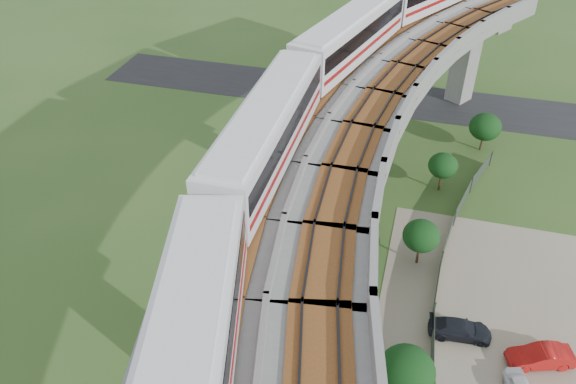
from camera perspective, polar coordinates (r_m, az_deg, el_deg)
name	(u,v)px	position (r m, az deg, el deg)	size (l,w,h in m)	color
ground	(304,293)	(38.24, 1.59, -10.19)	(160.00, 160.00, 0.00)	#315321
dirt_lot	(525,363)	(37.32, 22.97, -15.69)	(18.00, 26.00, 0.04)	gray
asphalt_road	(371,96)	(62.43, 8.39, 9.61)	(60.00, 8.00, 0.03)	#232326
viaduct	(373,193)	(31.79, 8.60, -0.15)	(19.58, 73.98, 11.40)	#99968E
metro_train	(342,85)	(35.95, 5.55, 10.76)	(13.71, 60.96, 3.64)	white
fence	(455,315)	(37.43, 16.58, -11.86)	(3.87, 38.73, 1.50)	#2D382D
tree_0	(485,127)	(54.06, 19.40, 6.26)	(2.87, 2.87, 3.66)	#382314
tree_1	(443,166)	(47.42, 15.47, 2.61)	(2.41, 2.41, 3.44)	#382314
tree_2	(421,236)	(39.65, 13.38, -4.36)	(2.58, 2.58, 3.62)	#382314
tree_3	(407,371)	(32.11, 11.96, -17.38)	(3.08, 3.08, 3.58)	#382314
car_red	(541,357)	(37.09, 24.29, -14.99)	(1.33, 3.81, 1.26)	#B31310
car_dark	(460,329)	(36.94, 17.09, -13.18)	(1.55, 3.81, 1.11)	black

